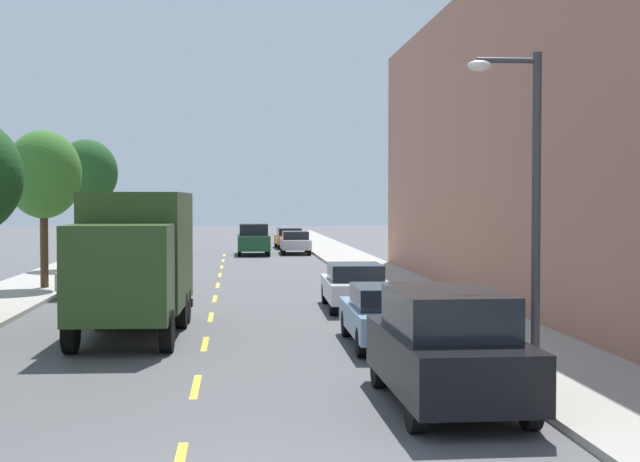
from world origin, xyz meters
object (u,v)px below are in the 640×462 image
Objects in this scene: delivery_box_truck at (136,256)px; parked_suv_black at (447,347)px; parked_sedan_silver at (295,242)px; street_tree_farthest at (87,173)px; moving_forest_sedan at (253,239)px; parked_hatchback_champagne at (91,274)px; street_lamp at (527,189)px; parked_sedan_orange at (289,238)px; parked_sedan_sky at (388,314)px; parked_sedan_burgundy at (144,249)px; parked_sedan_white at (355,285)px; parked_wagon_charcoal at (157,241)px; street_tree_third at (43,175)px.

delivery_box_truck is 1.48× the size of parked_suv_black.
parked_sedan_silver is at bearing 79.66° from delivery_box_truck.
moving_forest_sedan is at bearing 55.70° from street_tree_farthest.
delivery_box_truck is at bearing -75.04° from parked_hatchback_champagne.
parked_suv_black is (-1.73, -1.23, -2.63)m from street_lamp.
parked_suv_black is 49.57m from parked_sedan_orange.
street_tree_farthest reaches higher than parked_hatchback_champagne.
moving_forest_sedan reaches higher than parked_hatchback_champagne.
moving_forest_sedan is (6.26, 23.41, 0.23)m from parked_hatchback_champagne.
parked_sedan_sky is 1.00× the size of parked_sedan_burgundy.
moving_forest_sedan is (-2.40, 42.17, 0.00)m from parked_suv_black.
delivery_box_truck reaches higher than parked_sedan_burgundy.
moving_forest_sedan is at bearing 93.91° from parked_sedan_sky.
parked_sedan_sky is (10.65, -23.88, -3.94)m from street_tree_farthest.
moving_forest_sedan reaches higher than parked_sedan_burgundy.
parked_sedan_white is 0.96× the size of parked_wagon_charcoal.
moving_forest_sedan is at bearing 93.26° from parked_suv_black.
street_tree_third is at bearing -90.00° from street_tree_farthest.
street_tree_farthest is at bearing 99.66° from parked_hatchback_champagne.
parked_sedan_orange is (0.00, 36.02, 0.00)m from parked_sedan_white.
parked_wagon_charcoal is 0.98× the size of parked_suv_black.
street_tree_third reaches higher than parked_sedan_white.
parked_sedan_silver is 1.00× the size of parked_sedan_orange.
delivery_box_truck is 1.56× the size of parked_sedan_orange.
street_tree_third is 31.46m from parked_sedan_orange.
parked_wagon_charcoal is at bearing 94.02° from delivery_box_truck.
moving_forest_sedan is (3.59, 33.40, -1.01)m from delivery_box_truck.
parked_wagon_charcoal is at bearing 105.90° from parked_sedan_white.
parked_sedan_silver is 1.00× the size of parked_sedan_white.
street_tree_third reaches higher than parked_sedan_silver.
street_lamp is 1.25× the size of parked_wagon_charcoal.
delivery_box_truck is 1.78× the size of parked_hatchback_champagne.
street_tree_farthest reaches higher than moving_forest_sedan.
parked_sedan_white is 1.13× the size of parked_hatchback_champagne.
parked_sedan_sky is 0.94× the size of parked_suv_black.
parked_wagon_charcoal is (-10.20, 42.84, -2.81)m from street_lamp.
delivery_box_truck is (4.61, -21.38, -2.69)m from street_tree_farthest.
parked_sedan_silver is at bearing 89.67° from parked_suv_black.
parked_sedan_burgundy is 8.93m from moving_forest_sedan.
parked_sedan_orange is (10.81, 19.42, -3.94)m from street_tree_farthest.
delivery_box_truck is 1.57× the size of parked_sedan_white.
parked_sedan_burgundy is (2.14, 5.47, -3.94)m from street_tree_farthest.
parked_sedan_white is (-1.52, 12.33, -2.86)m from street_lamp.
street_lamp is 1.31× the size of parked_sedan_sky.
street_lamp is 1.30× the size of parked_sedan_silver.
delivery_box_truck is at bearing -96.14° from moving_forest_sedan.
parked_sedan_sky is at bearing -22.49° from delivery_box_truck.
parked_suv_black is at bearing -90.33° from parked_sedan_silver.
parked_sedan_sky is 1.00× the size of parked_sedan_silver.
street_tree_third is 0.83× the size of delivery_box_truck.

